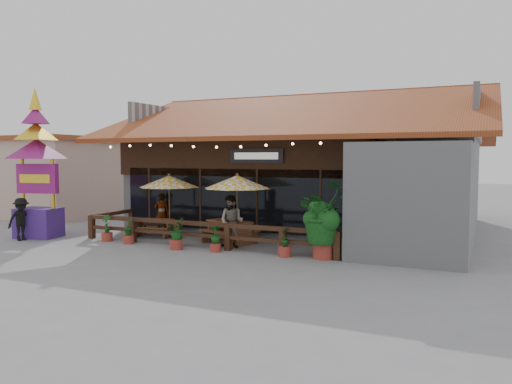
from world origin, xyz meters
The scene contains 19 objects.
ground centered at (0.00, 0.00, 0.00)m, with size 100.00×100.00×0.00m, color gray.
restaurant_building centered at (0.26, 6.61, 2.21)m, with size 15.50×14.73×6.09m.
patio_railing centered at (-2.25, -0.27, 0.61)m, with size 10.00×2.60×0.92m.
neighbor_building centered at (-15.00, 6.00, 2.14)m, with size 8.40×8.40×4.22m.
umbrella_left centered at (-3.85, 0.93, 2.20)m, with size 3.11×3.11×2.52m.
umbrella_right centered at (-0.70, 0.60, 2.26)m, with size 2.90×2.90×2.59m.
picnic_table_left centered at (-4.54, 0.86, 0.48)m, with size 1.77×1.64×0.71m.
picnic_table_right centered at (-1.09, 0.74, 0.57)m, with size 2.18×2.05×0.84m.
thai_sign_tower centered at (-8.55, -1.21, 3.32)m, with size 2.72×2.72×6.28m.
tropical_plant centered at (2.83, -0.45, 1.39)m, with size 2.30×2.32×2.42m.
diner_a centered at (-4.72, 1.61, 0.84)m, with size 0.61×0.40×1.67m, color #362111.
diner_b centered at (-0.61, 0.00, 0.92)m, with size 0.89×0.70×1.84m, color #362111.
diner_c centered at (-1.54, 1.68, 0.71)m, with size 0.84×0.35×1.43m, color #362111.
pedestrian centered at (-8.52, -2.03, 0.81)m, with size 1.05×0.60×1.62m, color black.
planter_a centered at (-5.51, -0.77, 0.42)m, with size 0.41×0.41×1.00m.
planter_b centered at (-4.40, -0.88, 0.43)m, with size 0.38×0.41×0.94m.
planter_c centered at (-2.19, -1.09, 0.60)m, with size 0.83×0.85×1.06m.
planter_d centered at (-0.74, -0.91, 0.43)m, with size 0.48×0.48×0.89m.
planter_e centered at (1.65, -0.69, 0.42)m, with size 0.41×0.41×1.01m.
Camera 1 is at (7.41, -15.23, 3.15)m, focal length 35.00 mm.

